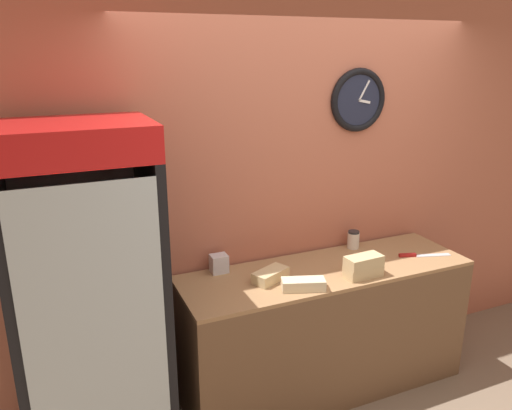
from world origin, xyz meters
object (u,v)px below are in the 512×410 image
sandwich_flat_right (270,275)px  condiment_jar (353,240)px  sandwich_stack_middle (364,261)px  sandwich_stack_bottom (363,271)px  sandwich_flat_left (303,284)px  chefs_knife (417,255)px  napkin_dispenser (219,264)px  beverage_cooler (87,285)px

sandwich_flat_right → condiment_jar: size_ratio=2.06×
sandwich_stack_middle → condiment_jar: (0.22, 0.43, -0.04)m
sandwich_stack_bottom → sandwich_flat_left: bearing=-179.0°
chefs_knife → sandwich_stack_middle: bearing=-167.7°
sandwich_flat_left → condiment_jar: size_ratio=2.16×
chefs_knife → condiment_jar: (-0.33, 0.31, 0.06)m
chefs_knife → sandwich_stack_bottom: bearing=-167.7°
sandwich_stack_bottom → condiment_jar: size_ratio=1.88×
sandwich_stack_bottom → sandwich_stack_middle: size_ratio=0.99×
sandwich_flat_right → napkin_dispenser: (-0.25, 0.25, 0.02)m
sandwich_stack_middle → condiment_jar: size_ratio=1.91×
beverage_cooler → sandwich_stack_middle: 1.67m
beverage_cooler → sandwich_flat_right: (1.09, -0.04, -0.13)m
sandwich_stack_middle → sandwich_flat_left: sandwich_stack_middle is taller
sandwich_flat_left → chefs_knife: bearing=7.3°
sandwich_flat_left → condiment_jar: (0.66, 0.44, 0.03)m
sandwich_stack_middle → chefs_knife: 0.57m
sandwich_flat_left → chefs_knife: (0.98, 0.13, -0.03)m
beverage_cooler → condiment_jar: 1.89m
sandwich_flat_left → napkin_dispenser: bearing=131.4°
sandwich_stack_middle → sandwich_flat_right: sandwich_stack_middle is taller
beverage_cooler → chefs_knife: bearing=-2.6°
napkin_dispenser → chefs_knife: bearing=-12.8°
sandwich_stack_middle → sandwich_flat_right: size_ratio=0.93×
sandwich_stack_bottom → chefs_knife: 0.56m
sandwich_flat_right → chefs_knife: size_ratio=0.73×
sandwich_flat_left → condiment_jar: 0.79m
beverage_cooler → chefs_knife: beverage_cooler is taller
beverage_cooler → condiment_jar: beverage_cooler is taller
sandwich_stack_middle → condiment_jar: bearing=63.4°
beverage_cooler → sandwich_flat_right: bearing=-1.8°
beverage_cooler → sandwich_stack_bottom: beverage_cooler is taller
sandwich_stack_middle → condiment_jar: sandwich_stack_middle is taller
chefs_knife → napkin_dispenser: napkin_dispenser is taller
sandwich_stack_bottom → beverage_cooler: bearing=172.5°
sandwich_flat_right → napkin_dispenser: bearing=135.8°
sandwich_stack_middle → sandwich_flat_right: 0.60m
chefs_knife → sandwich_flat_right: bearing=176.7°
condiment_jar → napkin_dispenser: condiment_jar is taller
beverage_cooler → sandwich_flat_right: beverage_cooler is taller
sandwich_flat_right → sandwich_flat_left: bearing=-55.4°
sandwich_flat_right → sandwich_stack_middle: bearing=-17.7°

